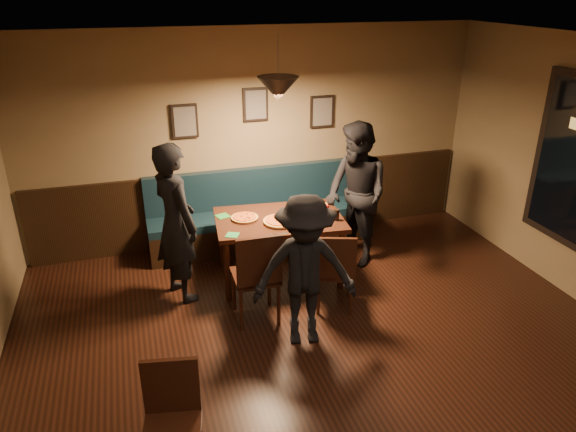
% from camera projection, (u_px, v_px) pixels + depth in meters
% --- Properties ---
extents(floor, '(7.00, 7.00, 0.00)m').
position_uv_depth(floor, '(361.00, 410.00, 4.40)').
color(floor, black).
rests_on(floor, ground).
extents(ceiling, '(7.00, 7.00, 0.00)m').
position_uv_depth(ceiling, '(387.00, 64.00, 3.27)').
color(ceiling, silver).
rests_on(ceiling, ground).
extents(wall_back, '(6.00, 0.00, 6.00)m').
position_uv_depth(wall_back, '(256.00, 138.00, 6.89)').
color(wall_back, '#8C704F').
rests_on(wall_back, ground).
extents(wainscot, '(5.88, 0.06, 1.00)m').
position_uv_depth(wainscot, '(258.00, 203.00, 7.23)').
color(wainscot, black).
rests_on(wainscot, ground).
extents(booth_bench, '(3.00, 0.60, 1.00)m').
position_uv_depth(booth_bench, '(263.00, 210.00, 6.99)').
color(booth_bench, '#0F232D').
rests_on(booth_bench, ground).
extents(picture_left, '(0.32, 0.04, 0.42)m').
position_uv_depth(picture_left, '(185.00, 121.00, 6.50)').
color(picture_left, black).
rests_on(picture_left, wall_back).
extents(picture_center, '(0.32, 0.04, 0.42)m').
position_uv_depth(picture_center, '(256.00, 104.00, 6.69)').
color(picture_center, black).
rests_on(picture_center, wall_back).
extents(picture_right, '(0.32, 0.04, 0.42)m').
position_uv_depth(picture_right, '(322.00, 112.00, 6.99)').
color(picture_right, black).
rests_on(picture_right, wall_back).
extents(pendant_lamp, '(0.44, 0.44, 0.25)m').
position_uv_depth(pendant_lamp, '(278.00, 89.00, 5.50)').
color(pendant_lamp, black).
rests_on(pendant_lamp, ceiling).
extents(dining_table, '(1.54, 1.08, 0.78)m').
position_uv_depth(dining_table, '(279.00, 248.00, 6.25)').
color(dining_table, black).
rests_on(dining_table, floor).
extents(chair_near_left, '(0.46, 0.46, 1.03)m').
position_uv_depth(chair_near_left, '(255.00, 274.00, 5.44)').
color(chair_near_left, '#311C0D').
rests_on(chair_near_left, floor).
extents(chair_near_right, '(0.52, 0.52, 0.92)m').
position_uv_depth(chair_near_right, '(335.00, 269.00, 5.65)').
color(chair_near_right, black).
rests_on(chair_near_right, floor).
extents(diner_left, '(0.65, 0.77, 1.79)m').
position_uv_depth(diner_left, '(176.00, 223.00, 5.68)').
color(diner_left, black).
rests_on(diner_left, floor).
extents(diner_right, '(0.84, 0.99, 1.78)m').
position_uv_depth(diner_right, '(356.00, 195.00, 6.45)').
color(diner_right, black).
rests_on(diner_right, floor).
extents(diner_front, '(1.08, 0.74, 1.54)m').
position_uv_depth(diner_front, '(305.00, 272.00, 4.98)').
color(diner_front, black).
rests_on(diner_front, floor).
extents(pizza_a, '(0.31, 0.31, 0.04)m').
position_uv_depth(pizza_a, '(245.00, 218.00, 6.05)').
color(pizza_a, '#C88B25').
rests_on(pizza_a, dining_table).
extents(pizza_b, '(0.48, 0.48, 0.04)m').
position_uv_depth(pizza_b, '(280.00, 221.00, 5.95)').
color(pizza_b, gold).
rests_on(pizza_b, dining_table).
extents(pizza_c, '(0.38, 0.38, 0.04)m').
position_uv_depth(pizza_c, '(315.00, 206.00, 6.38)').
color(pizza_c, orange).
rests_on(pizza_c, dining_table).
extents(soda_glass, '(0.07, 0.07, 0.13)m').
position_uv_depth(soda_glass, '(336.00, 215.00, 6.00)').
color(soda_glass, black).
rests_on(soda_glass, dining_table).
extents(tabasco_bottle, '(0.03, 0.03, 0.13)m').
position_uv_depth(tabasco_bottle, '(327.00, 209.00, 6.18)').
color(tabasco_bottle, '#A00905').
rests_on(tabasco_bottle, dining_table).
extents(napkin_a, '(0.18, 0.18, 0.01)m').
position_uv_depth(napkin_a, '(223.00, 216.00, 6.13)').
color(napkin_a, '#1E7327').
rests_on(napkin_a, dining_table).
extents(napkin_b, '(0.18, 0.18, 0.01)m').
position_uv_depth(napkin_b, '(232.00, 235.00, 5.67)').
color(napkin_b, '#1F7635').
rests_on(napkin_b, dining_table).
extents(cutlery_set, '(0.17, 0.06, 0.00)m').
position_uv_depth(cutlery_set, '(285.00, 233.00, 5.71)').
color(cutlery_set, silver).
rests_on(cutlery_set, dining_table).
extents(cafe_chair_far, '(0.47, 0.47, 0.90)m').
position_uv_depth(cafe_chair_far, '(172.00, 429.00, 3.63)').
color(cafe_chair_far, black).
rests_on(cafe_chair_far, floor).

